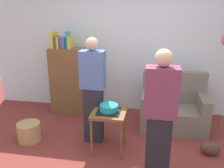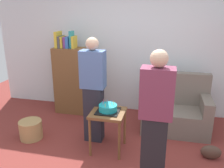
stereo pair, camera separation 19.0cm
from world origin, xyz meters
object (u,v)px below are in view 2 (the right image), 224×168
at_px(couch, 175,110).
at_px(wicker_basket, 31,130).
at_px(person_holding_cake, 155,121).
at_px(bookshelf, 75,79).
at_px(birthday_cake, 108,108).
at_px(handbag, 211,152).
at_px(side_table, 108,118).
at_px(person_blowing_candles, 93,90).

relative_size(couch, wicker_basket, 3.06).
bearing_deg(person_holding_cake, bookshelf, -31.58).
bearing_deg(birthday_cake, handbag, 4.27).
height_order(person_holding_cake, wicker_basket, person_holding_cake).
bearing_deg(side_table, wicker_basket, 178.81).
bearing_deg(handbag, wicker_basket, -178.30).
height_order(bookshelf, person_holding_cake, person_holding_cake).
relative_size(side_table, birthday_cake, 1.92).
bearing_deg(side_table, handbag, 4.27).
xyz_separation_m(side_table, person_blowing_candles, (-0.29, 0.23, 0.31)).
height_order(person_blowing_candles, wicker_basket, person_blowing_candles).
bearing_deg(handbag, birthday_cake, -175.73).
xyz_separation_m(bookshelf, side_table, (0.96, -1.18, -0.16)).
relative_size(couch, person_holding_cake, 0.67).
distance_m(birthday_cake, person_holding_cake, 0.91).
distance_m(bookshelf, person_blowing_candles, 1.17).
distance_m(side_table, wicker_basket, 1.35).
distance_m(person_blowing_candles, wicker_basket, 1.23).
height_order(couch, wicker_basket, couch).
bearing_deg(person_holding_cake, handbag, -123.27).
bearing_deg(birthday_cake, bookshelf, 129.17).
bearing_deg(person_blowing_candles, side_table, -39.13).
distance_m(birthday_cake, handbag, 1.57).
height_order(wicker_basket, handbag, wicker_basket).
relative_size(person_blowing_candles, handbag, 5.82).
xyz_separation_m(couch, wicker_basket, (-2.26, -0.87, -0.19)).
bearing_deg(wicker_basket, side_table, -1.19).
height_order(bookshelf, side_table, bookshelf).
height_order(couch, bookshelf, bookshelf).
bearing_deg(person_blowing_candles, couch, 27.90).
relative_size(birthday_cake, person_holding_cake, 0.20).
distance_m(side_table, birthday_cake, 0.15).
xyz_separation_m(side_table, person_holding_cake, (0.69, -0.57, 0.31)).
distance_m(couch, person_blowing_candles, 1.50).
xyz_separation_m(couch, handbag, (0.49, -0.79, -0.24)).
height_order(side_table, person_blowing_candles, person_blowing_candles).
xyz_separation_m(bookshelf, person_holding_cake, (1.65, -1.75, 0.15)).
distance_m(bookshelf, handbag, 2.70).
relative_size(bookshelf, handbag, 5.76).
bearing_deg(person_holding_cake, side_table, -24.66).
bearing_deg(bookshelf, side_table, -50.83).
xyz_separation_m(side_table, birthday_cake, (-0.00, 0.00, 0.15)).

